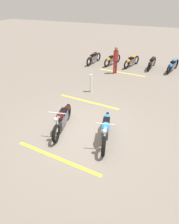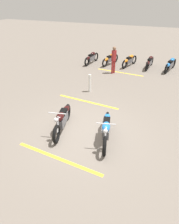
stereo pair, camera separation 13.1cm
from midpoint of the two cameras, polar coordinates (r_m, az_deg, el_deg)
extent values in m
plane|color=slate|center=(7.89, -1.67, -5.56)|extent=(60.00, 60.00, 0.00)
torus|color=black|center=(6.71, 3.65, -9.49)|extent=(0.68, 0.28, 0.67)
torus|color=black|center=(7.97, 4.47, -2.35)|extent=(0.68, 0.28, 0.67)
cube|color=#59595E|center=(7.31, 4.14, -4.84)|extent=(0.87, 0.43, 0.32)
ellipsoid|color=blue|center=(6.92, 4.09, -4.09)|extent=(0.57, 0.40, 0.24)
ellipsoid|color=blue|center=(7.71, 4.46, -1.57)|extent=(0.60, 0.37, 0.22)
cube|color=black|center=(7.27, 4.29, -2.45)|extent=(0.49, 0.34, 0.09)
cylinder|color=silver|center=(6.73, 3.86, -6.54)|extent=(0.27, 0.12, 0.56)
cylinder|color=silver|center=(6.52, 4.02, -3.29)|extent=(0.19, 0.61, 0.04)
sphere|color=silver|center=(6.44, 3.86, -5.31)|extent=(0.15, 0.15, 0.15)
cylinder|color=silver|center=(7.74, 3.26, -4.05)|extent=(0.70, 0.26, 0.09)
torus|color=black|center=(7.31, -9.70, -6.10)|extent=(0.68, 0.26, 0.67)
torus|color=black|center=(8.55, -6.57, -0.01)|extent=(0.68, 0.26, 0.67)
cube|color=#59595E|center=(7.91, -7.95, -2.11)|extent=(0.87, 0.40, 0.32)
ellipsoid|color=black|center=(7.54, -8.67, -1.26)|extent=(0.57, 0.39, 0.24)
ellipsoid|color=black|center=(8.31, -6.94, 0.78)|extent=(0.60, 0.36, 0.22)
cube|color=black|center=(7.87, -7.83, 0.11)|extent=(0.48, 0.33, 0.09)
cylinder|color=silver|center=(7.34, -9.33, -3.42)|extent=(0.27, 0.12, 0.56)
cylinder|color=silver|center=(7.16, -9.49, -0.37)|extent=(0.17, 0.61, 0.04)
sphere|color=silver|center=(7.07, -9.88, -2.16)|extent=(0.15, 0.15, 0.15)
cylinder|color=silver|center=(8.36, -8.04, -1.50)|extent=(0.70, 0.24, 0.09)
torus|color=black|center=(15.92, 22.16, 12.44)|extent=(0.65, 0.26, 0.65)
torus|color=black|center=(14.52, 20.40, 11.19)|extent=(0.65, 0.26, 0.65)
cube|color=#59595E|center=(15.15, 21.32, 12.10)|extent=(0.84, 0.41, 0.31)
ellipsoid|color=blue|center=(15.31, 21.83, 13.33)|extent=(0.55, 0.39, 0.23)
ellipsoid|color=blue|center=(14.60, 20.75, 12.13)|extent=(0.58, 0.36, 0.21)
cube|color=black|center=(14.96, 21.36, 12.97)|extent=(0.47, 0.33, 0.09)
torus|color=black|center=(16.04, 16.71, 13.45)|extent=(0.63, 0.16, 0.62)
torus|color=black|center=(14.68, 15.43, 12.13)|extent=(0.63, 0.16, 0.62)
cube|color=#59595E|center=(15.29, 16.10, 13.06)|extent=(0.80, 0.28, 0.30)
ellipsoid|color=black|center=(15.45, 16.47, 14.26)|extent=(0.50, 0.30, 0.22)
ellipsoid|color=black|center=(14.75, 15.68, 13.04)|extent=(0.54, 0.27, 0.20)
cube|color=black|center=(15.11, 16.13, 13.88)|extent=(0.43, 0.26, 0.08)
torus|color=black|center=(16.05, 12.09, 14.05)|extent=(0.62, 0.27, 0.62)
torus|color=black|center=(14.82, 9.44, 12.96)|extent=(0.62, 0.27, 0.62)
cube|color=#59595E|center=(15.37, 10.76, 13.77)|extent=(0.80, 0.41, 0.30)
ellipsoid|color=orange|center=(15.51, 11.31, 14.94)|extent=(0.53, 0.38, 0.22)
ellipsoid|color=orange|center=(14.88, 9.80, 13.85)|extent=(0.56, 0.36, 0.20)
cube|color=black|center=(15.19, 10.63, 14.62)|extent=(0.45, 0.33, 0.08)
torus|color=black|center=(16.19, 7.01, 14.60)|extent=(0.62, 0.27, 0.61)
torus|color=black|center=(15.03, 4.03, 13.53)|extent=(0.62, 0.27, 0.61)
cube|color=#59595E|center=(15.55, 5.49, 14.33)|extent=(0.80, 0.41, 0.29)
ellipsoid|color=orange|center=(15.68, 6.06, 15.48)|extent=(0.53, 0.38, 0.22)
ellipsoid|color=orange|center=(15.09, 4.39, 14.40)|extent=(0.55, 0.35, 0.20)
cube|color=black|center=(15.38, 5.28, 15.16)|extent=(0.45, 0.32, 0.08)
torus|color=black|center=(16.47, 1.61, 15.11)|extent=(0.64, 0.17, 0.63)
torus|color=black|center=(15.22, -0.99, 13.84)|extent=(0.64, 0.17, 0.63)
cube|color=#59595E|center=(15.78, 0.28, 14.74)|extent=(0.81, 0.30, 0.30)
ellipsoid|color=black|center=(15.92, 0.73, 15.94)|extent=(0.52, 0.32, 0.23)
ellipsoid|color=black|center=(15.28, -0.71, 14.75)|extent=(0.55, 0.28, 0.21)
cube|color=black|center=(15.60, 0.06, 15.57)|extent=(0.44, 0.27, 0.09)
cylinder|color=maroon|center=(13.84, 6.62, 12.39)|extent=(0.12, 0.12, 0.83)
cylinder|color=maroon|center=(13.73, 6.07, 12.27)|extent=(0.12, 0.12, 0.83)
cube|color=maroon|center=(13.57, 6.53, 15.33)|extent=(0.31, 0.29, 0.66)
sphere|color=#8C664C|center=(13.47, 6.64, 17.19)|extent=(0.23, 0.23, 0.23)
cylinder|color=white|center=(10.92, -0.28, 8.01)|extent=(0.14, 0.14, 0.96)
cube|color=yellow|center=(6.85, -9.31, -12.59)|extent=(0.43, 3.20, 0.01)
cube|color=yellow|center=(10.03, -0.92, 2.88)|extent=(0.43, 3.20, 0.01)
cube|color=yellow|center=(14.11, 8.15, 10.87)|extent=(0.43, 3.20, 0.01)
camera|label=1|loc=(0.07, 89.52, 0.28)|focal=32.86mm
camera|label=2|loc=(0.07, -90.48, -0.28)|focal=32.86mm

